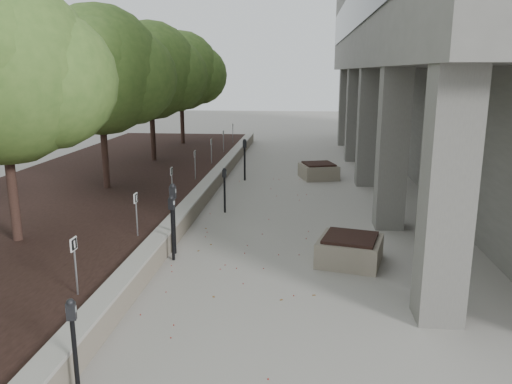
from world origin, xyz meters
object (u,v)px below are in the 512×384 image
at_px(crabapple_tree_5, 181,88).
at_px(parking_meter_1, 75,348).
at_px(parking_meter_2, 172,228).
at_px(parking_meter_4, 225,190).
at_px(crabapple_tree_3, 101,98).
at_px(crabapple_tree_4, 151,92).
at_px(planter_front, 350,249).
at_px(crabapple_tree_2, 3,111).
at_px(parking_meter_5, 245,160).
at_px(planter_back, 318,171).
at_px(parking_meter_3, 174,219).

relative_size(crabapple_tree_5, parking_meter_1, 4.21).
relative_size(parking_meter_2, parking_meter_4, 1.09).
distance_m(crabapple_tree_3, parking_meter_2, 6.35).
bearing_deg(parking_meter_1, crabapple_tree_4, 89.55).
height_order(parking_meter_4, planter_front, parking_meter_4).
bearing_deg(planter_front, crabapple_tree_4, 126.04).
distance_m(crabapple_tree_2, planter_front, 7.57).
distance_m(parking_meter_4, parking_meter_5, 4.38).
relative_size(crabapple_tree_2, crabapple_tree_5, 1.00).
xyz_separation_m(crabapple_tree_4, planter_back, (6.58, -1.07, -2.83)).
height_order(crabapple_tree_5, parking_meter_5, crabapple_tree_5).
bearing_deg(parking_meter_4, planter_back, 66.23).
xyz_separation_m(parking_meter_4, planter_front, (3.18, -3.59, -0.35)).
bearing_deg(parking_meter_3, parking_meter_5, 84.54).
bearing_deg(parking_meter_1, parking_meter_3, 77.42).
height_order(parking_meter_3, planter_back, parking_meter_3).
bearing_deg(planter_back, parking_meter_2, -110.41).
distance_m(crabapple_tree_4, parking_meter_4, 7.58).
bearing_deg(planter_front, planter_back, 92.88).
bearing_deg(planter_back, parking_meter_1, -103.68).
bearing_deg(crabapple_tree_2, parking_meter_5, 64.98).
bearing_deg(parking_meter_5, parking_meter_2, -107.25).
distance_m(crabapple_tree_4, parking_meter_5, 4.84).
xyz_separation_m(parking_meter_2, parking_meter_5, (0.57, 8.16, 0.06)).
relative_size(parking_meter_1, planter_back, 1.03).
bearing_deg(parking_meter_2, crabapple_tree_5, 120.23).
xyz_separation_m(parking_meter_2, planter_back, (3.26, 8.76, -0.41)).
relative_size(parking_meter_3, planter_front, 1.27).
bearing_deg(parking_meter_3, parking_meter_4, 79.52).
bearing_deg(parking_meter_4, crabapple_tree_3, 169.83).
relative_size(crabapple_tree_4, parking_meter_1, 4.21).
distance_m(crabapple_tree_5, parking_meter_4, 11.95).
bearing_deg(parking_meter_4, planter_front, -43.26).
bearing_deg(crabapple_tree_5, crabapple_tree_2, -90.00).
distance_m(parking_meter_4, planter_front, 4.81).
distance_m(crabapple_tree_4, planter_back, 7.24).
bearing_deg(parking_meter_3, parking_meter_2, -80.60).
distance_m(crabapple_tree_2, parking_meter_5, 9.48).
relative_size(crabapple_tree_3, crabapple_tree_4, 1.00).
height_order(crabapple_tree_3, parking_meter_3, crabapple_tree_3).
xyz_separation_m(crabapple_tree_4, crabapple_tree_5, (0.00, 5.00, 0.00)).
height_order(crabapple_tree_3, parking_meter_5, crabapple_tree_3).
bearing_deg(planter_front, parking_meter_5, 111.43).
bearing_deg(parking_meter_1, crabapple_tree_2, 113.21).
height_order(parking_meter_4, planter_back, parking_meter_4).
bearing_deg(crabapple_tree_3, parking_meter_2, -55.52).
distance_m(crabapple_tree_3, planter_back, 8.17).
bearing_deg(parking_meter_2, parking_meter_5, 103.65).
height_order(parking_meter_2, parking_meter_3, parking_meter_3).
height_order(crabapple_tree_5, parking_meter_3, crabapple_tree_5).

